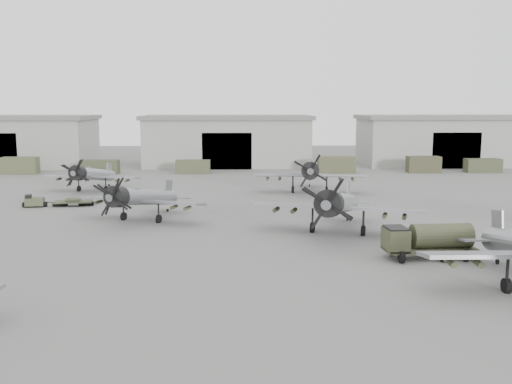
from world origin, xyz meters
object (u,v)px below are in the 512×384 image
aircraft_far_0 (91,175)px  tug_trailer (49,202)px  aircraft_mid_2 (338,204)px  aircraft_mid_1 (140,198)px  fuel_tanker (428,239)px  aircraft_far_1 (310,173)px

aircraft_far_0 → tug_trailer: aircraft_far_0 is taller
aircraft_mid_2 → aircraft_mid_1: bearing=-179.4°
aircraft_far_0 → tug_trailer: 10.44m
aircraft_far_0 → fuel_tanker: 44.14m
aircraft_mid_1 → fuel_tanker: size_ratio=1.87×
tug_trailer → aircraft_far_0: bearing=73.0°
aircraft_far_0 → aircraft_far_1: size_ratio=0.87×
fuel_tanker → tug_trailer: bearing=143.1°
aircraft_far_1 → fuel_tanker: size_ratio=2.10×
fuel_tanker → tug_trailer: 39.14m
fuel_tanker → tug_trailer: fuel_tanker is taller
aircraft_far_1 → aircraft_far_0: bearing=-177.3°
aircraft_mid_1 → aircraft_far_1: 23.98m
aircraft_far_0 → fuel_tanker: (31.08, -31.35, -0.73)m
aircraft_mid_2 → fuel_tanker: bearing=-37.7°
aircraft_far_0 → fuel_tanker: size_ratio=1.83×
aircraft_mid_2 → fuel_tanker: 9.15m
aircraft_far_0 → tug_trailer: bearing=-89.0°
aircraft_mid_1 → aircraft_far_0: (-8.99, 18.18, -0.09)m
aircraft_far_0 → tug_trailer: (-1.82, -10.15, -1.62)m
aircraft_mid_2 → fuel_tanker: (5.01, -7.57, -1.13)m
fuel_tanker → tug_trailer: size_ratio=0.94×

